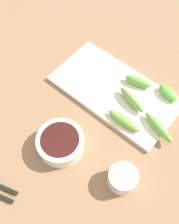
% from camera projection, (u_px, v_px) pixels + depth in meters
% --- Properties ---
extents(tabletop, '(2.10, 2.10, 0.02)m').
position_uv_depth(tabletop, '(95.00, 119.00, 0.72)').
color(tabletop, '#8F6B4E').
rests_on(tabletop, ground).
extents(sauce_bowl, '(0.11, 0.11, 0.04)m').
position_uv_depth(sauce_bowl, '(61.00, 142.00, 0.65)').
color(sauce_bowl, white).
rests_on(sauce_bowl, tabletop).
extents(serving_plate, '(0.18, 0.35, 0.01)m').
position_uv_depth(serving_plate, '(115.00, 91.00, 0.74)').
color(serving_plate, silver).
rests_on(serving_plate, tabletop).
extents(broccoli_stalk_0, '(0.04, 0.07, 0.02)m').
position_uv_depth(broccoli_stalk_0, '(168.00, 93.00, 0.72)').
color(broccoli_stalk_0, '#61BC4A').
rests_on(broccoli_stalk_0, serving_plate).
extents(broccoli_stalk_1, '(0.03, 0.10, 0.02)m').
position_uv_depth(broccoli_stalk_1, '(124.00, 121.00, 0.68)').
color(broccoli_stalk_1, '#70AA43').
rests_on(broccoli_stalk_1, serving_plate).
extents(broccoli_stalk_2, '(0.05, 0.10, 0.02)m').
position_uv_depth(broccoli_stalk_2, '(158.00, 127.00, 0.67)').
color(broccoli_stalk_2, '#6BB047').
rests_on(broccoli_stalk_2, serving_plate).
extents(broccoli_stalk_3, '(0.04, 0.09, 0.03)m').
position_uv_depth(broccoli_stalk_3, '(132.00, 100.00, 0.71)').
color(broccoli_stalk_3, '#78AB51').
rests_on(broccoli_stalk_3, serving_plate).
extents(broccoli_stalk_4, '(0.04, 0.08, 0.03)m').
position_uv_depth(broccoli_stalk_4, '(138.00, 81.00, 0.74)').
color(broccoli_stalk_4, '#6AAD49').
rests_on(broccoli_stalk_4, serving_plate).
extents(tea_cup, '(0.07, 0.07, 0.05)m').
position_uv_depth(tea_cup, '(123.00, 178.00, 0.60)').
color(tea_cup, white).
rests_on(tea_cup, tabletop).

